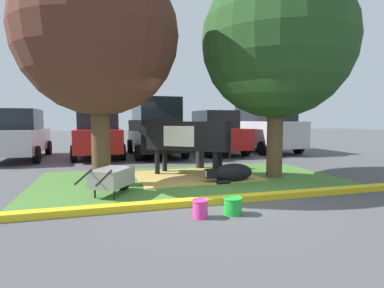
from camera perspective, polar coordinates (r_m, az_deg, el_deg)
The scene contains 17 objects.
ground_plane at distance 6.29m, azimuth 5.69°, elevation -10.07°, with size 80.00×80.00×0.00m, color #4C4C4F.
grass_island at distance 8.03m, azimuth -0.04°, elevation -6.75°, with size 7.91×4.31×0.02m, color #477A33.
curb_yellow at distance 5.89m, azimuth 6.29°, elevation -10.48°, with size 9.11×0.24×0.12m, color yellow.
hay_bedding at distance 8.42m, azimuth 0.57°, elevation -6.10°, with size 3.20×2.40×0.04m, color tan.
shade_tree_left at distance 7.74m, azimuth -17.46°, elevation 19.10°, with size 3.76×3.76×5.46m.
shade_tree_right at distance 8.78m, azimuth 15.90°, elevation 18.06°, with size 4.06×4.06×5.70m.
cow_holstein at distance 8.48m, azimuth -1.39°, elevation 1.50°, with size 2.73×2.18×1.59m.
calf_lying at distance 7.72m, azimuth 7.54°, elevation -5.51°, with size 1.32×0.56×0.48m.
person_handler at distance 9.64m, azimuth 1.54°, elevation -0.04°, with size 0.44×0.36×1.52m.
wheelbarrow at distance 6.51m, azimuth -14.90°, elevation -6.22°, with size 1.18×1.51×0.63m.
bucket_pink at distance 4.97m, azimuth 1.58°, elevation -12.18°, with size 0.27×0.27×0.30m.
bucket_green at distance 5.19m, azimuth 7.81°, elevation -11.56°, with size 0.33×0.33×0.29m.
sedan_silver at distance 13.85m, azimuth -30.32°, elevation 1.48°, with size 2.12×4.45×2.02m.
sedan_red at distance 13.48m, azimuth -17.49°, elevation 1.83°, with size 2.12×4.45×2.02m.
suv_black at distance 13.38m, azimuth -7.08°, elevation 3.21°, with size 2.22×4.65×2.52m.
sedan_blue at distance 14.24m, azimuth 4.33°, elevation 2.17°, with size 2.12×4.45×2.02m.
suv_dark_grey at distance 15.48m, azimuth 13.56°, elevation 3.31°, with size 2.22×4.65×2.52m.
Camera 1 is at (-2.27, -5.64, 1.60)m, focal length 27.93 mm.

